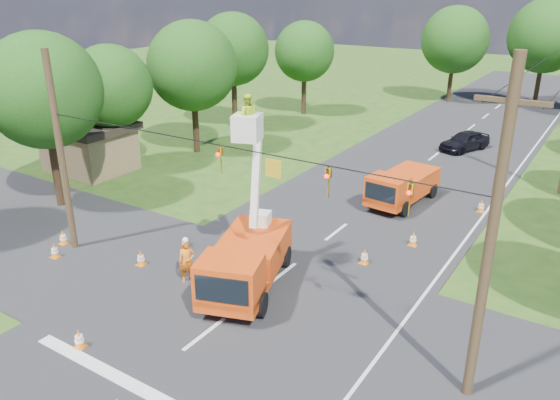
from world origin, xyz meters
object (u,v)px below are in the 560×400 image
Objects in this scene: tree_left_d at (192,66)px; tree_far_b at (546,36)px; tree_left_f at (304,52)px; bucket_truck at (246,252)px; tree_far_a at (455,40)px; pole_right_near at (491,240)px; tree_left_b at (43,91)px; pole_left at (61,155)px; traffic_cone_5 at (55,251)px; traffic_cone_7 at (481,206)px; tree_left_e at (233,49)px; traffic_cone_2 at (364,256)px; ground_worker at (187,261)px; tree_left_c at (110,87)px; traffic_cone_3 at (413,239)px; shed at (89,146)px; traffic_cone_0 at (79,339)px; traffic_cone_6 at (63,237)px; distant_car at (465,141)px; second_truck at (402,186)px; traffic_cone_4 at (141,258)px.

tree_far_b reaches higher than tree_left_d.
bucket_truck is at bearing -63.62° from tree_left_f.
tree_far_a is 0.92× the size of tree_far_b.
tree_left_b is (-23.00, 3.00, 1.20)m from pole_right_near.
tree_left_b is (-5.00, 3.00, 1.81)m from pole_left.
tree_far_b is at bearing 40.12° from tree_left_f.
traffic_cone_5 is 21.48m from traffic_cone_7.
tree_left_e reaches higher than tree_left_f.
traffic_cone_2 is 0.07× the size of pole_right_near.
tree_left_d is 7.24m from tree_left_e.
ground_worker reaches higher than traffic_cone_7.
bucket_truck is 18.03m from tree_left_c.
tree_left_c is (-20.17, 0.35, 5.08)m from traffic_cone_3.
traffic_cone_7 is 30.86m from tree_far_a.
traffic_cone_3 is at bearing -105.76° from traffic_cone_7.
bucket_truck is 20.31m from tree_left_d.
traffic_cone_5 is 4.30m from pole_left.
shed is 0.59× the size of tree_left_b.
traffic_cone_0 is 15.09m from tree_left_b.
traffic_cone_6 is (-7.14, 4.73, 0.00)m from traffic_cone_0.
distant_car is 0.45× the size of tree_left_e.
shed is at bearing -110.38° from tree_far_a.
shed is 0.53× the size of tree_far_b.
traffic_cone_5 is 1.36m from traffic_cone_6.
tree_left_e is at bearing 106.65° from traffic_cone_6.
bucket_truck reaches higher than distant_car.
traffic_cone_6 is at bearing -179.73° from pole_right_near.
pole_right_near is 27.90m from shed.
traffic_cone_3 is (6.72, 13.47, 0.00)m from traffic_cone_0.
shed reaches higher than traffic_cone_2.
tree_left_f is (2.00, 8.00, -0.81)m from tree_left_e.
second_truck is at bearing 53.76° from traffic_cone_5.
traffic_cone_0 is at bearing -74.95° from distant_car.
bucket_truck reaches higher than traffic_cone_7.
shed is 0.58× the size of tree_far_a.
tree_left_e is (-18.07, 8.67, 5.43)m from second_truck.
traffic_cone_5 is 13.42m from tree_left_c.
traffic_cone_7 is 24.25m from shed.
shed is 7.70m from tree_left_b.
traffic_cone_0 is at bearing -36.78° from pole_left.
second_truck is 30.76m from tree_far_a.
traffic_cone_7 is 0.07× the size of tree_far_b.
traffic_cone_0 and traffic_cone_4 have the same top height.
pole_right_near is at bearing 3.72° from traffic_cone_5.
traffic_cone_0 is 30.76m from tree_left_e.
tree_left_d is at bearing 117.67° from bucket_truck.
tree_left_c is at bearing 160.20° from pole_right_near.
traffic_cone_2 is at bearing -2.37° from ground_worker.
traffic_cone_5 is 0.07× the size of tree_far_b.
tree_far_b is at bearing 108.17° from distant_car.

